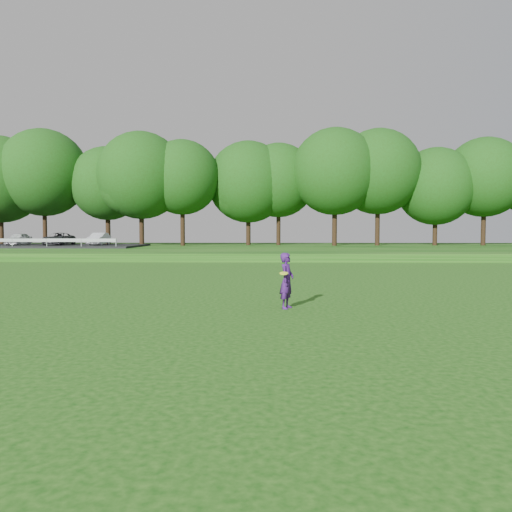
{
  "coord_description": "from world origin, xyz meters",
  "views": [
    {
      "loc": [
        0.84,
        -15.43,
        2.26
      ],
      "look_at": [
        0.31,
        2.81,
        1.3
      ],
      "focal_mm": 35.0,
      "sensor_mm": 36.0,
      "label": 1
    }
  ],
  "objects": [
    {
      "name": "berm",
      "position": [
        0.0,
        34.0,
        0.3
      ],
      "size": [
        130.0,
        30.0,
        0.6
      ],
      "primitive_type": "cube",
      "color": "#10420C",
      "rests_on": "ground"
    },
    {
      "name": "ground",
      "position": [
        0.0,
        0.0,
        0.0
      ],
      "size": [
        140.0,
        140.0,
        0.0
      ],
      "primitive_type": "plane",
      "color": "#10420C",
      "rests_on": "ground"
    },
    {
      "name": "parking_lot",
      "position": [
        -23.9,
        32.81,
        1.03
      ],
      "size": [
        24.0,
        9.0,
        1.38
      ],
      "color": "black",
      "rests_on": "berm"
    },
    {
      "name": "woman",
      "position": [
        1.31,
        -1.19,
        0.8
      ],
      "size": [
        0.56,
        0.81,
        1.6
      ],
      "color": "#401665",
      "rests_on": "ground"
    },
    {
      "name": "treeline",
      "position": [
        0.0,
        38.0,
        8.1
      ],
      "size": [
        104.0,
        7.0,
        15.0
      ],
      "primitive_type": null,
      "color": "#1D440F",
      "rests_on": "berm"
    },
    {
      "name": "walking_path",
      "position": [
        0.0,
        20.0,
        0.02
      ],
      "size": [
        130.0,
        1.6,
        0.04
      ],
      "primitive_type": "cube",
      "color": "gray",
      "rests_on": "ground"
    }
  ]
}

